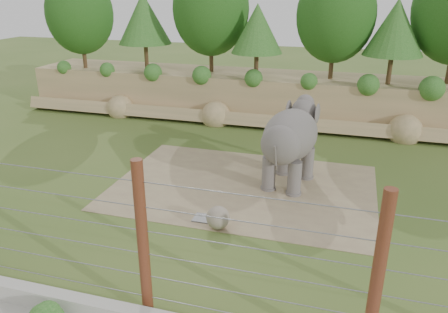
# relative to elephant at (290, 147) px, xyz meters

# --- Properties ---
(ground) EXTENTS (90.00, 90.00, 0.00)m
(ground) POSITION_rel_elephant_xyz_m (-2.12, -3.79, -1.57)
(ground) COLOR #426124
(ground) RESTS_ON ground
(back_embankment) EXTENTS (30.00, 5.52, 8.77)m
(back_embankment) POSITION_rel_elephant_xyz_m (-1.53, 8.89, 2.39)
(back_embankment) COLOR #928258
(back_embankment) RESTS_ON ground
(dirt_patch) EXTENTS (10.00, 7.00, 0.02)m
(dirt_patch) POSITION_rel_elephant_xyz_m (-1.62, -0.79, -1.56)
(dirt_patch) COLOR #90785C
(dirt_patch) RESTS_ON ground
(drain_grate) EXTENTS (1.00, 0.60, 0.03)m
(drain_grate) POSITION_rel_elephant_xyz_m (-2.14, -3.62, -1.54)
(drain_grate) COLOR #262628
(drain_grate) RESTS_ON dirt_patch
(elephant) EXTENTS (2.32, 4.12, 3.14)m
(elephant) POSITION_rel_elephant_xyz_m (0.00, 0.00, 0.00)
(elephant) COLOR slate
(elephant) RESTS_ON ground
(stone_ball) EXTENTS (0.76, 0.76, 0.76)m
(stone_ball) POSITION_rel_elephant_xyz_m (-1.65, -4.07, -1.17)
(stone_ball) COLOR gray
(stone_ball) RESTS_ON dirt_patch
(barrier_fence) EXTENTS (20.26, 0.26, 4.00)m
(barrier_fence) POSITION_rel_elephant_xyz_m (-2.12, -8.29, 0.43)
(barrier_fence) COLOR #592416
(barrier_fence) RESTS_ON ground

